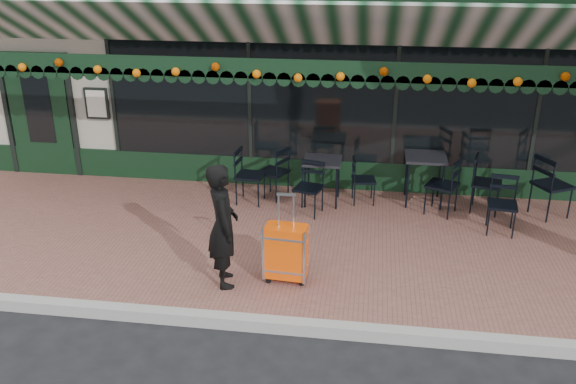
# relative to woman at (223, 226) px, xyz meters

# --- Properties ---
(ground) EXTENTS (80.00, 80.00, 0.00)m
(ground) POSITION_rel_woman_xyz_m (0.67, -0.63, -0.93)
(ground) COLOR black
(ground) RESTS_ON ground
(sidewalk) EXTENTS (18.00, 4.00, 0.15)m
(sidewalk) POSITION_rel_woman_xyz_m (0.67, 1.37, -0.86)
(sidewalk) COLOR brown
(sidewalk) RESTS_ON ground
(curb) EXTENTS (18.00, 0.16, 0.15)m
(curb) POSITION_rel_woman_xyz_m (0.67, -0.71, -0.86)
(curb) COLOR #9E9E99
(curb) RESTS_ON ground
(restaurant_building) EXTENTS (12.00, 9.60, 4.50)m
(restaurant_building) POSITION_rel_woman_xyz_m (0.67, 7.20, 1.34)
(restaurant_building) COLOR #A59F8F
(restaurant_building) RESTS_ON ground
(woman) EXTENTS (0.55, 0.66, 1.56)m
(woman) POSITION_rel_woman_xyz_m (0.00, 0.00, 0.00)
(woman) COLOR black
(woman) RESTS_ON sidewalk
(suitcase) EXTENTS (0.53, 0.32, 1.17)m
(suitcase) POSITION_rel_woman_xyz_m (0.75, 0.16, -0.39)
(suitcase) COLOR #FF4F08
(suitcase) RESTS_ON sidewalk
(cafe_table_a) EXTENTS (0.65, 0.65, 0.80)m
(cafe_table_a) POSITION_rel_woman_xyz_m (2.58, 2.93, -0.07)
(cafe_table_a) COLOR black
(cafe_table_a) RESTS_ON sidewalk
(cafe_table_b) EXTENTS (0.60, 0.60, 0.74)m
(cafe_table_b) POSITION_rel_woman_xyz_m (0.96, 2.70, -0.12)
(cafe_table_b) COLOR black
(cafe_table_b) RESTS_ON sidewalk
(chair_a_left) EXTENTS (0.60, 0.60, 0.91)m
(chair_a_left) POSITION_rel_woman_xyz_m (2.83, 2.53, -0.33)
(chair_a_left) COLOR black
(chair_a_left) RESTS_ON sidewalk
(chair_a_right) EXTENTS (0.55, 0.55, 0.91)m
(chair_a_right) POSITION_rel_woman_xyz_m (3.52, 2.71, -0.32)
(chair_a_right) COLOR black
(chair_a_right) RESTS_ON sidewalk
(chair_a_front) EXTENTS (0.47, 0.47, 0.85)m
(chair_a_front) POSITION_rel_woman_xyz_m (3.63, 1.96, -0.36)
(chair_a_front) COLOR black
(chair_a_front) RESTS_ON sidewalk
(chair_a_extra) EXTENTS (0.67, 0.67, 0.99)m
(chair_a_extra) POSITION_rel_woman_xyz_m (4.49, 2.68, -0.29)
(chair_a_extra) COLOR black
(chair_a_extra) RESTS_ON sidewalk
(chair_b_left) EXTENTS (0.58, 0.58, 0.88)m
(chair_b_left) POSITION_rel_woman_xyz_m (0.14, 2.79, -0.34)
(chair_b_left) COLOR black
(chair_b_left) RESTS_ON sidewalk
(chair_b_right) EXTENTS (0.43, 0.43, 0.77)m
(chair_b_right) POSITION_rel_woman_xyz_m (1.62, 2.79, -0.40)
(chair_b_right) COLOR black
(chair_b_right) RESTS_ON sidewalk
(chair_b_front) EXTENTS (0.51, 0.51, 0.84)m
(chair_b_front) POSITION_rel_woman_xyz_m (0.79, 2.21, -0.36)
(chair_b_front) COLOR black
(chair_b_front) RESTS_ON sidewalk
(chair_solo) EXTENTS (0.49, 0.49, 0.90)m
(chair_solo) POSITION_rel_woman_xyz_m (-0.19, 2.54, -0.33)
(chair_solo) COLOR black
(chair_solo) RESTS_ON sidewalk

